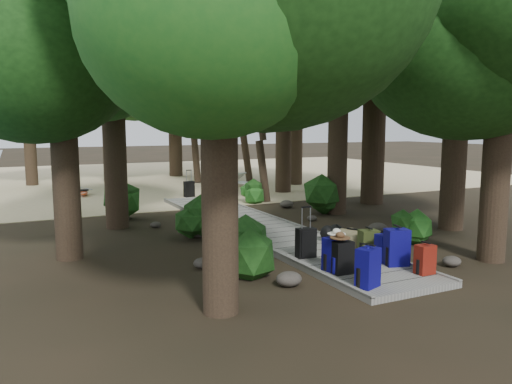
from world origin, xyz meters
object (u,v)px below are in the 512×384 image
suitcase_on_boardwalk (306,243)px  backpack_right_a (425,258)px  backpack_right_c (385,246)px  duffel_right_khaki (353,239)px  backpack_right_b (397,245)px  kayak (83,191)px  backpack_left_a (368,265)px  sun_lounger (244,180)px  backpack_left_b (342,256)px  backpack_right_d (369,241)px  backpack_left_c (334,252)px  lone_suitcase_on_sand (189,189)px  duffel_right_black (338,235)px

suitcase_on_boardwalk → backpack_right_a: bearing=-51.6°
backpack_right_c → duffel_right_khaki: size_ratio=1.03×
backpack_right_b → suitcase_on_boardwalk: bearing=150.5°
suitcase_on_boardwalk → kayak: size_ratio=0.20×
backpack_left_a → sun_lounger: bearing=53.1°
kayak → backpack_left_b: bearing=-73.0°
backpack_left_b → backpack_left_a: bearing=-93.2°
backpack_right_b → backpack_right_d: size_ratio=1.34×
backpack_left_c → lone_suitcase_on_sand: size_ratio=1.12×
duffel_right_black → backpack_left_c: bearing=-108.0°
sun_lounger → backpack_left_c: bearing=-132.0°
backpack_left_a → backpack_left_b: bearing=65.0°
backpack_left_a → backpack_left_c: (0.05, 1.08, -0.02)m
backpack_right_c → backpack_left_b: bearing=-165.0°
lone_suitcase_on_sand → kayak: lone_suitcase_on_sand is taller
backpack_left_b → duffel_right_black: size_ratio=1.10×
backpack_right_a → sun_lounger: size_ratio=0.32×
backpack_left_a → duffel_right_khaki: backpack_left_a is taller
backpack_left_a → duffel_right_khaki: size_ratio=1.25×
backpack_left_b → backpack_right_b: backpack_right_b is taller
kayak → lone_suitcase_on_sand: bearing=-26.8°
backpack_left_a → lone_suitcase_on_sand: (0.95, 12.33, -0.16)m
backpack_right_b → backpack_right_a: bearing=-68.2°
backpack_right_a → lone_suitcase_on_sand: size_ratio=0.96×
duffel_right_black → kayak: (-4.20, 11.82, -0.14)m
backpack_right_d → sun_lounger: 13.08m
backpack_right_a → backpack_right_c: bearing=93.5°
backpack_right_b → backpack_right_c: backpack_right_b is taller
duffel_right_khaki → suitcase_on_boardwalk: 1.43m
duffel_right_khaki → suitcase_on_boardwalk: bearing=163.7°
backpack_right_a → backpack_right_c: backpack_right_c is taller
duffel_right_khaki → backpack_left_b: bearing=-159.4°
duffel_right_khaki → backpack_right_d: bearing=-126.1°
duffel_right_khaki → backpack_right_b: bearing=-121.4°
backpack_right_a → kayak: 15.13m
lone_suitcase_on_sand → suitcase_on_boardwalk: bearing=-108.4°
backpack_left_b → backpack_left_c: bearing=95.8°
lone_suitcase_on_sand → sun_lounger: bearing=18.3°
backpack_right_a → suitcase_on_boardwalk: 2.38m
duffel_right_khaki → sun_lounger: size_ratio=0.32×
backpack_left_c → backpack_right_a: size_ratio=1.16×
backpack_left_c → kayak: backpack_left_c is taller
backpack_right_b → lone_suitcase_on_sand: 11.52m
duffel_right_khaki → kayak: 13.02m
backpack_right_c → duffel_right_black: backpack_right_c is taller
backpack_left_a → sun_lounger: backpack_left_a is taller
backpack_left_a → suitcase_on_boardwalk: size_ratio=1.21×
duffel_right_khaki → kayak: duffel_right_khaki is taller
backpack_right_a → duffel_right_black: bearing=89.5°
lone_suitcase_on_sand → backpack_left_b: bearing=-107.8°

